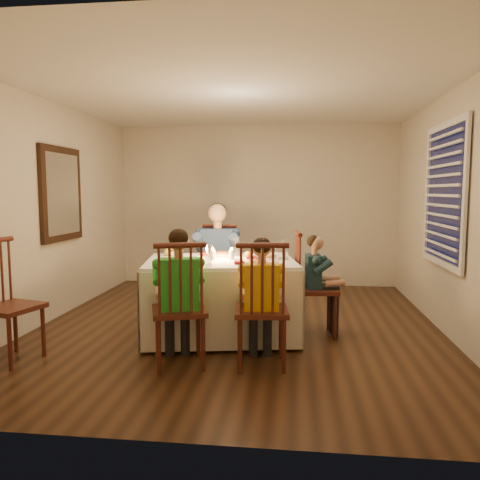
# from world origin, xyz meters

# --- Properties ---
(ground) EXTENTS (5.00, 5.00, 0.00)m
(ground) POSITION_xyz_m (0.00, 0.00, 0.00)
(ground) COLOR black
(ground) RESTS_ON ground
(wall_left) EXTENTS (0.02, 5.00, 2.60)m
(wall_left) POSITION_xyz_m (-2.25, 0.00, 1.30)
(wall_left) COLOR beige
(wall_left) RESTS_ON ground
(wall_right) EXTENTS (0.02, 5.00, 2.60)m
(wall_right) POSITION_xyz_m (2.25, 0.00, 1.30)
(wall_right) COLOR beige
(wall_right) RESTS_ON ground
(wall_back) EXTENTS (4.50, 0.02, 2.60)m
(wall_back) POSITION_xyz_m (0.00, 2.50, 1.30)
(wall_back) COLOR beige
(wall_back) RESTS_ON ground
(ceiling) EXTENTS (5.00, 5.00, 0.00)m
(ceiling) POSITION_xyz_m (0.00, 0.00, 2.60)
(ceiling) COLOR white
(ceiling) RESTS_ON wall_back
(dining_table) EXTENTS (1.74, 1.39, 0.79)m
(dining_table) POSITION_xyz_m (-0.14, -0.35, 0.59)
(dining_table) COLOR white
(dining_table) RESTS_ON ground
(chair_adult) EXTENTS (0.47, 0.45, 1.12)m
(chair_adult) POSITION_xyz_m (-0.32, 0.49, 0.00)
(chair_adult) COLOR #3A1910
(chair_adult) RESTS_ON ground
(chair_near_left) EXTENTS (0.57, 0.56, 1.12)m
(chair_near_left) POSITION_xyz_m (-0.37, -1.24, 0.00)
(chair_near_left) COLOR #3A1910
(chair_near_left) RESTS_ON ground
(chair_near_right) EXTENTS (0.50, 0.48, 1.12)m
(chair_near_right) POSITION_xyz_m (0.35, -1.16, 0.00)
(chair_near_right) COLOR #3A1910
(chair_near_right) RESTS_ON ground
(chair_end) EXTENTS (0.48, 0.50, 1.12)m
(chair_end) POSITION_xyz_m (0.86, -0.19, 0.00)
(chair_end) COLOR #3A1910
(chair_end) RESTS_ON ground
(chair_extra) EXTENTS (0.55, 0.56, 1.12)m
(chair_extra) POSITION_xyz_m (-1.90, -1.30, 0.00)
(chair_extra) COLOR #3A1910
(chair_extra) RESTS_ON ground
(adult) EXTENTS (0.55, 0.50, 1.39)m
(adult) POSITION_xyz_m (-0.32, 0.49, 0.00)
(adult) COLOR #2F4B77
(adult) RESTS_ON ground
(child_green) EXTENTS (0.54, 0.52, 1.22)m
(child_green) POSITION_xyz_m (-0.37, -1.24, 0.00)
(child_green) COLOR green
(child_green) RESTS_ON ground
(child_yellow) EXTENTS (0.43, 0.40, 1.14)m
(child_yellow) POSITION_xyz_m (0.35, -1.16, 0.00)
(child_yellow) COLOR gold
(child_yellow) RESTS_ON ground
(child_teal) EXTENTS (0.36, 0.39, 1.07)m
(child_teal) POSITION_xyz_m (0.86, -0.19, 0.00)
(child_teal) COLOR #1A3541
(child_teal) RESTS_ON ground
(setting_adult) EXTENTS (0.30, 0.30, 0.02)m
(setting_adult) POSITION_xyz_m (-0.19, 0.01, 0.83)
(setting_adult) COLOR white
(setting_adult) RESTS_ON dining_table
(setting_green) EXTENTS (0.30, 0.30, 0.02)m
(setting_green) POSITION_xyz_m (-0.37, -0.76, 0.83)
(setting_green) COLOR white
(setting_green) RESTS_ON dining_table
(setting_yellow) EXTENTS (0.30, 0.30, 0.02)m
(setting_yellow) POSITION_xyz_m (0.27, -0.59, 0.83)
(setting_yellow) COLOR white
(setting_yellow) RESTS_ON dining_table
(setting_teal) EXTENTS (0.30, 0.30, 0.02)m
(setting_teal) POSITION_xyz_m (0.36, -0.23, 0.83)
(setting_teal) COLOR white
(setting_teal) RESTS_ON dining_table
(candle_left) EXTENTS (0.06, 0.06, 0.10)m
(candle_left) POSITION_xyz_m (-0.22, -0.37, 0.87)
(candle_left) COLOR white
(candle_left) RESTS_ON dining_table
(candle_right) EXTENTS (0.06, 0.06, 0.10)m
(candle_right) POSITION_xyz_m (-0.03, -0.33, 0.87)
(candle_right) COLOR white
(candle_right) RESTS_ON dining_table
(squash) EXTENTS (0.09, 0.09, 0.09)m
(squash) POSITION_xyz_m (-0.77, -0.13, 0.87)
(squash) COLOR yellow
(squash) RESTS_ON dining_table
(orange_fruit) EXTENTS (0.08, 0.08, 0.08)m
(orange_fruit) POSITION_xyz_m (0.14, -0.25, 0.86)
(orange_fruit) COLOR orange
(orange_fruit) RESTS_ON dining_table
(serving_bowl) EXTENTS (0.24, 0.24, 0.05)m
(serving_bowl) POSITION_xyz_m (-0.71, -0.09, 0.85)
(serving_bowl) COLOR white
(serving_bowl) RESTS_ON dining_table
(wall_mirror) EXTENTS (0.06, 0.95, 1.15)m
(wall_mirror) POSITION_xyz_m (-2.22, 0.30, 1.50)
(wall_mirror) COLOR black
(wall_mirror) RESTS_ON wall_left
(window_blinds) EXTENTS (0.07, 1.34, 1.54)m
(window_blinds) POSITION_xyz_m (2.21, 0.10, 1.50)
(window_blinds) COLOR black
(window_blinds) RESTS_ON wall_right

